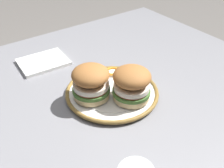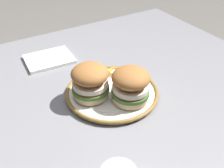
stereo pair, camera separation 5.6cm
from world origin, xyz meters
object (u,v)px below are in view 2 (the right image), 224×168
(sandwich_half_left, at_px, (131,84))
(sandwich_half_right, at_px, (90,81))
(dining_table, at_px, (90,113))
(dinner_plate, at_px, (112,92))

(sandwich_half_left, xyz_separation_m, sandwich_half_right, (0.09, -0.08, 0.00))
(dining_table, bearing_deg, dinner_plate, 134.17)
(dinner_plate, xyz_separation_m, sandwich_half_right, (0.07, -0.01, 0.06))
(sandwich_half_left, bearing_deg, dining_table, -56.97)
(dinner_plate, bearing_deg, sandwich_half_left, 110.16)
(dinner_plate, distance_m, sandwich_half_left, 0.09)
(dinner_plate, bearing_deg, sandwich_half_right, -10.67)
(dining_table, xyz_separation_m, sandwich_half_right, (0.01, 0.04, 0.16))
(sandwich_half_right, bearing_deg, dining_table, -105.66)
(sandwich_half_right, bearing_deg, dinner_plate, 169.33)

